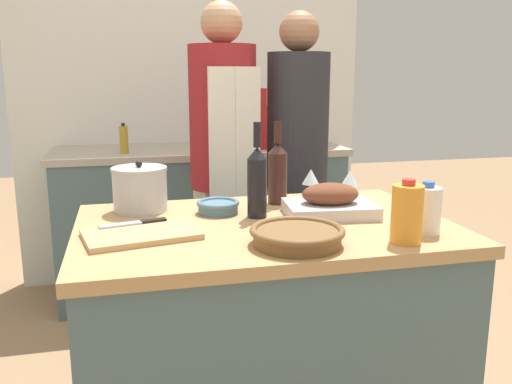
% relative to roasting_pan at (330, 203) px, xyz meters
% --- Properties ---
extents(kitchen_island, '(1.24, 0.81, 0.88)m').
position_rel_roasting_pan_xyz_m(kitchen_island, '(-0.25, -0.04, -0.48)').
color(kitchen_island, '#4C666B').
rests_on(kitchen_island, ground_plane).
extents(back_counter, '(1.76, 0.60, 0.92)m').
position_rel_roasting_pan_xyz_m(back_counter, '(-0.25, 1.55, -0.46)').
color(back_counter, '#4C666B').
rests_on(back_counter, ground_plane).
extents(back_wall, '(2.26, 0.10, 2.55)m').
position_rel_roasting_pan_xyz_m(back_wall, '(-0.25, 1.90, 0.36)').
color(back_wall, silver).
rests_on(back_wall, ground_plane).
extents(roasting_pan, '(0.33, 0.25, 0.12)m').
position_rel_roasting_pan_xyz_m(roasting_pan, '(0.00, 0.00, 0.00)').
color(roasting_pan, '#BCBCC1').
rests_on(roasting_pan, kitchen_island).
extents(wicker_basket, '(0.28, 0.28, 0.05)m').
position_rel_roasting_pan_xyz_m(wicker_basket, '(-0.22, -0.29, -0.01)').
color(wicker_basket, brown).
rests_on(wicker_basket, kitchen_island).
extents(cutting_board, '(0.37, 0.27, 0.02)m').
position_rel_roasting_pan_xyz_m(cutting_board, '(-0.66, -0.11, -0.04)').
color(cutting_board, tan).
rests_on(cutting_board, kitchen_island).
extents(stock_pot, '(0.20, 0.20, 0.19)m').
position_rel_roasting_pan_xyz_m(stock_pot, '(-0.65, 0.22, 0.04)').
color(stock_pot, '#B7B7BC').
rests_on(stock_pot, kitchen_island).
extents(mixing_bowl, '(0.15, 0.15, 0.05)m').
position_rel_roasting_pan_xyz_m(mixing_bowl, '(-0.38, 0.12, -0.02)').
color(mixing_bowl, slate).
rests_on(mixing_bowl, kitchen_island).
extents(juice_jug, '(0.09, 0.09, 0.19)m').
position_rel_roasting_pan_xyz_m(juice_jug, '(0.10, -0.35, 0.04)').
color(juice_jug, orange).
rests_on(juice_jug, kitchen_island).
extents(milk_jug, '(0.09, 0.09, 0.16)m').
position_rel_roasting_pan_xyz_m(milk_jug, '(0.21, -0.27, 0.03)').
color(milk_jug, white).
rests_on(milk_jug, kitchen_island).
extents(wine_bottle_green, '(0.07, 0.07, 0.31)m').
position_rel_roasting_pan_xyz_m(wine_bottle_green, '(-0.13, 0.22, 0.08)').
color(wine_bottle_green, '#381E19').
rests_on(wine_bottle_green, kitchen_island).
extents(wine_bottle_dark, '(0.07, 0.07, 0.33)m').
position_rel_roasting_pan_xyz_m(wine_bottle_dark, '(-0.25, 0.04, 0.09)').
color(wine_bottle_dark, black).
rests_on(wine_bottle_dark, kitchen_island).
extents(wine_glass_left, '(0.07, 0.07, 0.12)m').
position_rel_roasting_pan_xyz_m(wine_glass_left, '(0.02, 0.26, 0.04)').
color(wine_glass_left, silver).
rests_on(wine_glass_left, kitchen_island).
extents(wine_glass_right, '(0.07, 0.07, 0.12)m').
position_rel_roasting_pan_xyz_m(wine_glass_right, '(0.17, 0.22, 0.04)').
color(wine_glass_right, silver).
rests_on(wine_glass_right, kitchen_island).
extents(knife_chef, '(0.22, 0.08, 0.01)m').
position_rel_roasting_pan_xyz_m(knife_chef, '(-0.67, -0.02, -0.02)').
color(knife_chef, '#B7B7BC').
rests_on(knife_chef, cutting_board).
extents(stand_mixer, '(0.18, 0.14, 0.36)m').
position_rel_roasting_pan_xyz_m(stand_mixer, '(0.05, 1.43, 0.15)').
color(stand_mixer, '#B22323').
rests_on(stand_mixer, back_counter).
extents(condiment_bottle_tall, '(0.05, 0.05, 0.17)m').
position_rel_roasting_pan_xyz_m(condiment_bottle_tall, '(-0.70, 1.42, 0.08)').
color(condiment_bottle_tall, '#B28E2D').
rests_on(condiment_bottle_tall, back_counter).
extents(condiment_bottle_short, '(0.06, 0.06, 0.15)m').
position_rel_roasting_pan_xyz_m(condiment_bottle_short, '(0.28, 1.65, 0.07)').
color(condiment_bottle_short, '#B28E2D').
rests_on(condiment_bottle_short, back_counter).
extents(person_cook_aproned, '(0.32, 0.34, 1.69)m').
position_rel_roasting_pan_xyz_m(person_cook_aproned, '(-0.23, 0.84, 0.03)').
color(person_cook_aproned, beige).
rests_on(person_cook_aproned, ground_plane).
extents(person_cook_guest, '(0.31, 0.31, 1.66)m').
position_rel_roasting_pan_xyz_m(person_cook_guest, '(0.15, 0.83, 0.01)').
color(person_cook_guest, beige).
rests_on(person_cook_guest, ground_plane).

